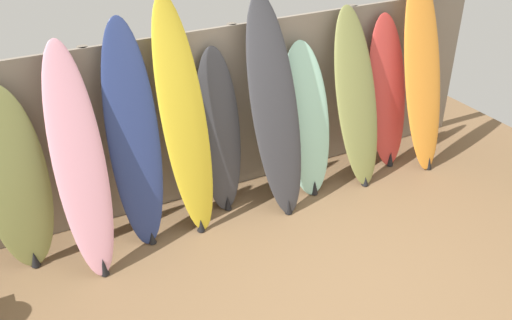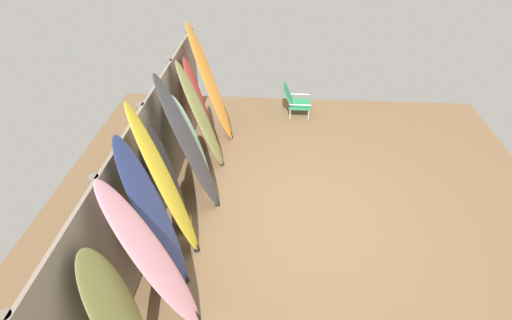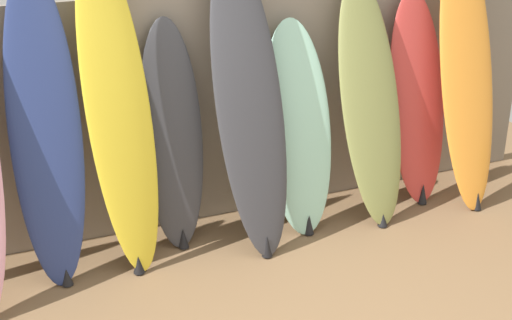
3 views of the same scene
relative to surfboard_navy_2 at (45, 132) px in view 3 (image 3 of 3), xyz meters
The scene contains 9 objects.
fence_back 1.25m from the surfboard_navy_2, 17.22° to the left, with size 6.08×0.11×1.80m.
surfboard_navy_2 is the anchor object (origin of this frame).
surfboard_yellow_3 0.49m from the surfboard_navy_2, ahead, with size 0.52×0.69×2.22m.
surfboard_charcoal_4 0.91m from the surfboard_navy_2, ahead, with size 0.48×0.44×1.67m.
surfboard_charcoal_5 1.40m from the surfboard_navy_2, ahead, with size 0.52×0.78×2.13m.
surfboard_seafoam_6 1.85m from the surfboard_navy_2, ahead, with size 0.58×0.59×1.60m.
surfboard_olive_7 2.43m from the surfboard_navy_2, ahead, with size 0.53×0.70×1.89m.
surfboard_red_8 2.95m from the surfboard_navy_2, ahead, with size 0.52×0.48×1.73m.
surfboard_orange_9 3.30m from the surfboard_navy_2, ahead, with size 0.55×0.80×2.18m.
Camera 3 is at (-1.62, -2.90, 2.68)m, focal length 50.00 mm.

